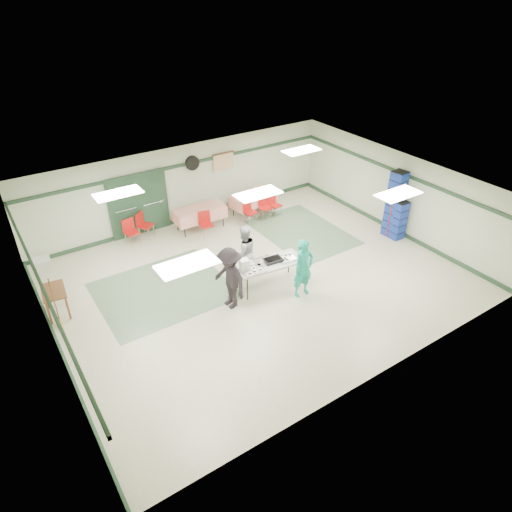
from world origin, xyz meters
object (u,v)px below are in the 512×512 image
volunteer_dark (229,278)px  crate_stack_blue_b (398,220)px  volunteer_grey (244,252)px  dining_table_a (254,198)px  printer_table (54,294)px  chair_c (274,203)px  broom (54,301)px  serving_table (269,264)px  crate_stack_red (391,218)px  chair_b (249,209)px  office_printer (42,265)px  crate_stack_blue_a (395,204)px  chair_a (264,205)px  chair_d (205,221)px  chair_loose_b (130,229)px  dining_table_b (200,213)px  chair_loose_a (143,223)px  volunteer_teal (303,268)px

volunteer_dark → crate_stack_blue_b: (6.43, 0.08, -0.21)m
volunteer_dark → volunteer_grey: bearing=126.7°
dining_table_a → printer_table: dining_table_a is taller
chair_c → broom: 8.21m
serving_table → crate_stack_red: 5.07m
printer_table → chair_b: bearing=18.7°
office_printer → volunteer_dark: bearing=-34.3°
crate_stack_blue_a → printer_table: bearing=170.0°
chair_b → crate_stack_blue_b: 5.01m
broom → chair_a: bearing=12.4°
office_printer → broom: bearing=-87.7°
volunteer_dark → dining_table_a: 5.54m
chair_a → crate_stack_red: crate_stack_red is taller
volunteer_dark → broom: volunteer_dark is taller
chair_d → dining_table_a: bearing=24.1°
volunteer_grey → volunteer_dark: 1.43m
volunteer_grey → broom: 5.05m
chair_a → crate_stack_blue_b: crate_stack_blue_b is taller
chair_b → chair_d: size_ratio=0.97×
chair_loose_b → printer_table: 3.72m
dining_table_b → chair_c: bearing=-11.0°
chair_a → chair_d: bearing=-165.0°
serving_table → chair_loose_a: 4.88m
crate_stack_blue_a → volunteer_dark: bearing=-177.0°
chair_b → crate_stack_blue_a: size_ratio=0.37×
volunteer_teal → chair_c: size_ratio=2.11×
chair_b → serving_table: bearing=-120.7°
serving_table → chair_loose_a: bearing=118.9°
chair_b → chair_loose_a: (-3.46, 0.99, 0.05)m
chair_loose_b → crate_stack_blue_a: 8.56m
volunteer_grey → dining_table_a: size_ratio=0.88×
chair_d → crate_stack_blue_b: size_ratio=0.66×
serving_table → dining_table_a: bearing=68.0°
chair_d → crate_stack_blue_a: bearing=-22.5°
volunteer_teal → broom: volunteer_teal is taller
chair_b → chair_loose_a: chair_loose_a is taller
volunteer_teal → crate_stack_blue_a: 4.65m
serving_table → chair_a: 4.16m
crate_stack_blue_a → office_printer: size_ratio=4.83×
crate_stack_red → chair_d: bearing=147.6°
volunteer_grey → chair_b: (1.89, 2.71, -0.30)m
volunteer_teal → dining_table_b: (-0.56, 4.90, -0.27)m
volunteer_teal → crate_stack_red: (4.53, 1.04, -0.25)m
chair_b → printer_table: 6.98m
chair_loose_a → chair_loose_b: 0.51m
broom → chair_d: bearing=18.7°
dining_table_a → crate_stack_blue_a: bearing=-61.5°
dining_table_b → chair_d: (-0.10, -0.57, -0.04)m
volunteer_teal → chair_d: (-0.66, 4.33, -0.31)m
chair_a → volunteer_grey: bearing=-118.3°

